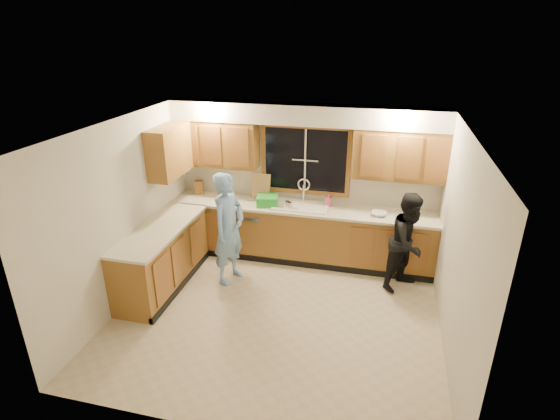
# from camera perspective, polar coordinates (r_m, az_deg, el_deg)

# --- Properties ---
(floor) EXTENTS (4.20, 4.20, 0.00)m
(floor) POSITION_cam_1_polar(r_m,az_deg,el_deg) (6.00, -0.46, -13.47)
(floor) COLOR #C2B295
(floor) RESTS_ON ground
(ceiling) EXTENTS (4.20, 4.20, 0.00)m
(ceiling) POSITION_cam_1_polar(r_m,az_deg,el_deg) (4.95, -0.55, 10.55)
(ceiling) COLOR silver
(wall_back) EXTENTS (4.20, 0.00, 4.20)m
(wall_back) POSITION_cam_1_polar(r_m,az_deg,el_deg) (7.08, 3.28, 3.83)
(wall_back) COLOR beige
(wall_back) RESTS_ON ground
(wall_left) EXTENTS (0.00, 3.80, 3.80)m
(wall_left) POSITION_cam_1_polar(r_m,az_deg,el_deg) (6.17, -19.77, -0.48)
(wall_left) COLOR beige
(wall_left) RESTS_ON ground
(wall_right) EXTENTS (0.00, 3.80, 3.80)m
(wall_right) POSITION_cam_1_polar(r_m,az_deg,el_deg) (5.30, 22.18, -4.76)
(wall_right) COLOR beige
(wall_right) RESTS_ON ground
(base_cabinets_back) EXTENTS (4.20, 0.60, 0.88)m
(base_cabinets_back) POSITION_cam_1_polar(r_m,az_deg,el_deg) (7.11, 2.68, -3.12)
(base_cabinets_back) COLOR olive
(base_cabinets_back) RESTS_ON ground
(base_cabinets_left) EXTENTS (0.60, 1.90, 0.88)m
(base_cabinets_left) POSITION_cam_1_polar(r_m,az_deg,el_deg) (6.63, -15.05, -6.00)
(base_cabinets_left) COLOR olive
(base_cabinets_left) RESTS_ON ground
(countertop_back) EXTENTS (4.20, 0.63, 0.04)m
(countertop_back) POSITION_cam_1_polar(r_m,az_deg,el_deg) (6.91, 2.73, 0.26)
(countertop_back) COLOR beige
(countertop_back) RESTS_ON base_cabinets_back
(countertop_left) EXTENTS (0.63, 1.90, 0.04)m
(countertop_left) POSITION_cam_1_polar(r_m,az_deg,el_deg) (6.42, -15.35, -2.42)
(countertop_left) COLOR beige
(countertop_left) RESTS_ON base_cabinets_left
(upper_cabinets_left) EXTENTS (1.35, 0.33, 0.75)m
(upper_cabinets_left) POSITION_cam_1_polar(r_m,az_deg,el_deg) (7.14, -8.31, 8.63)
(upper_cabinets_left) COLOR olive
(upper_cabinets_left) RESTS_ON wall_back
(upper_cabinets_right) EXTENTS (1.35, 0.33, 0.75)m
(upper_cabinets_right) POSITION_cam_1_polar(r_m,az_deg,el_deg) (6.65, 15.36, 6.98)
(upper_cabinets_right) COLOR olive
(upper_cabinets_right) RESTS_ON wall_back
(upper_cabinets_return) EXTENTS (0.33, 0.90, 0.75)m
(upper_cabinets_return) POSITION_cam_1_polar(r_m,az_deg,el_deg) (6.81, -14.24, 7.47)
(upper_cabinets_return) COLOR olive
(upper_cabinets_return) RESTS_ON wall_left
(soffit) EXTENTS (4.20, 0.35, 0.30)m
(soffit) POSITION_cam_1_polar(r_m,az_deg,el_deg) (6.63, 3.20, 12.37)
(soffit) COLOR silver
(soffit) RESTS_ON wall_back
(window_frame) EXTENTS (1.44, 0.03, 1.14)m
(window_frame) POSITION_cam_1_polar(r_m,az_deg,el_deg) (6.96, 3.33, 6.53)
(window_frame) COLOR black
(window_frame) RESTS_ON wall_back
(sink) EXTENTS (0.86, 0.52, 0.57)m
(sink) POSITION_cam_1_polar(r_m,az_deg,el_deg) (6.94, 2.75, 0.05)
(sink) COLOR white
(sink) RESTS_ON countertop_back
(dishwasher) EXTENTS (0.60, 0.56, 0.82)m
(dishwasher) POSITION_cam_1_polar(r_m,az_deg,el_deg) (7.31, -3.90, -2.67)
(dishwasher) COLOR white
(dishwasher) RESTS_ON floor
(stove) EXTENTS (0.58, 0.75, 0.90)m
(stove) POSITION_cam_1_polar(r_m,az_deg,el_deg) (6.21, -17.52, -8.34)
(stove) COLOR white
(stove) RESTS_ON floor
(man) EXTENTS (0.56, 0.70, 1.69)m
(man) POSITION_cam_1_polar(r_m,az_deg,el_deg) (6.38, -6.72, -2.44)
(man) COLOR #75A5DE
(man) RESTS_ON floor
(woman) EXTENTS (0.88, 0.90, 1.46)m
(woman) POSITION_cam_1_polar(r_m,az_deg,el_deg) (6.47, 16.52, -4.01)
(woman) COLOR black
(woman) RESTS_ON floor
(knife_block) EXTENTS (0.14, 0.13, 0.24)m
(knife_block) POSITION_cam_1_polar(r_m,az_deg,el_deg) (7.51, -10.53, 2.91)
(knife_block) COLOR #925A28
(knife_block) RESTS_ON countertop_back
(cutting_board) EXTENTS (0.31, 0.12, 0.41)m
(cutting_board) POSITION_cam_1_polar(r_m,az_deg,el_deg) (7.20, -2.49, 3.14)
(cutting_board) COLOR tan
(cutting_board) RESTS_ON countertop_back
(dish_crate) EXTENTS (0.39, 0.37, 0.15)m
(dish_crate) POSITION_cam_1_polar(r_m,az_deg,el_deg) (6.95, -1.66, 1.27)
(dish_crate) COLOR green
(dish_crate) RESTS_ON countertop_back
(soap_bottle) EXTENTS (0.11, 0.11, 0.21)m
(soap_bottle) POSITION_cam_1_polar(r_m,az_deg,el_deg) (6.95, 6.31, 1.39)
(soap_bottle) COLOR #E25686
(soap_bottle) RESTS_ON countertop_back
(bowl) EXTENTS (0.24, 0.24, 0.06)m
(bowl) POSITION_cam_1_polar(r_m,az_deg,el_deg) (6.74, 12.79, -0.48)
(bowl) COLOR silver
(bowl) RESTS_ON countertop_back
(can_left) EXTENTS (0.10, 0.10, 0.13)m
(can_left) POSITION_cam_1_polar(r_m,az_deg,el_deg) (6.80, 0.93, 0.67)
(can_left) COLOR beige
(can_left) RESTS_ON countertop_back
(can_right) EXTENTS (0.08, 0.08, 0.13)m
(can_right) POSITION_cam_1_polar(r_m,az_deg,el_deg) (6.75, 1.26, 0.51)
(can_right) COLOR beige
(can_right) RESTS_ON countertop_back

